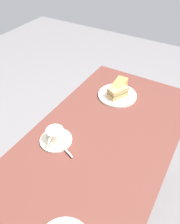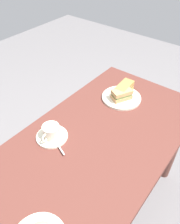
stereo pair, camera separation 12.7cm
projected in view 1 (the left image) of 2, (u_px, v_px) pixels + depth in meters
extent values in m
plane|color=slate|center=(97.00, 208.00, 1.65)|extent=(6.00, 6.00, 0.00)
cube|color=brown|center=(100.00, 141.00, 1.17)|extent=(1.32, 0.70, 0.04)
cylinder|color=brown|center=(169.00, 138.00, 1.69)|extent=(0.07, 0.07, 0.71)
cylinder|color=brown|center=(104.00, 113.00, 1.90)|extent=(0.07, 0.07, 0.71)
cylinder|color=silver|center=(117.00, 95.00, 1.42)|extent=(0.24, 0.24, 0.01)
cube|color=tan|center=(118.00, 94.00, 1.40)|extent=(0.14, 0.12, 0.02)
cube|color=olive|center=(118.00, 92.00, 1.39)|extent=(0.13, 0.11, 0.01)
cube|color=tan|center=(118.00, 89.00, 1.37)|extent=(0.14, 0.12, 0.02)
cube|color=#B38842|center=(119.00, 89.00, 1.44)|extent=(0.14, 0.07, 0.03)
cube|color=brown|center=(119.00, 86.00, 1.43)|extent=(0.13, 0.07, 0.01)
cube|color=#B78341|center=(119.00, 84.00, 1.42)|extent=(0.14, 0.07, 0.03)
cylinder|color=beige|center=(56.00, 140.00, 1.14)|extent=(0.16, 0.16, 0.01)
cylinder|color=silver|center=(55.00, 135.00, 1.12)|extent=(0.09, 0.09, 0.07)
cylinder|color=#9D8456|center=(55.00, 131.00, 1.10)|extent=(0.08, 0.08, 0.01)
torus|color=silver|center=(50.00, 142.00, 1.08)|extent=(0.05, 0.02, 0.05)
cube|color=silver|center=(68.00, 152.00, 1.08)|extent=(0.03, 0.07, 0.00)
ellipsoid|color=silver|center=(62.00, 146.00, 1.10)|extent=(0.03, 0.03, 0.01)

